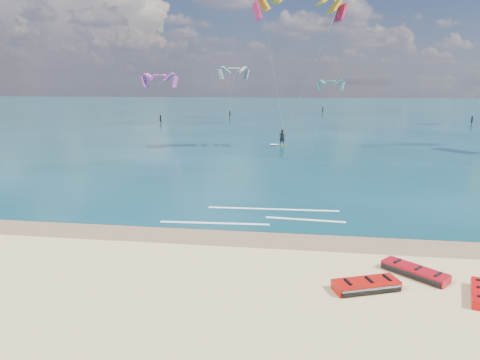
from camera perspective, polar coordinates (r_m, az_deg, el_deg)
name	(u,v)px	position (r m, az deg, el deg)	size (l,w,h in m)	color
ground	(270,140)	(57.58, 4.08, 5.28)	(320.00, 320.00, 0.00)	tan
wet_sand_strip	(219,237)	(21.69, -2.77, -7.60)	(320.00, 2.40, 0.01)	brown
sea	(286,110)	(121.25, 6.21, 9.24)	(320.00, 200.00, 0.04)	#093335
packed_kite_left	(366,290)	(17.20, 16.40, -13.86)	(2.69, 1.22, 0.44)	#B51009
packed_kite_mid	(414,276)	(18.97, 22.23, -11.72)	(2.78, 1.14, 0.42)	#A60B15
kitesurfer_main	(291,64)	(49.48, 6.80, 15.05)	(10.10, 8.69, 18.41)	#9CC417
shoreline_foam	(262,216)	(24.86, 3.00, -4.80)	(10.21, 3.65, 0.01)	white
distant_kites	(306,97)	(88.04, 8.82, 10.93)	(64.16, 34.78, 10.62)	#9C9EA4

